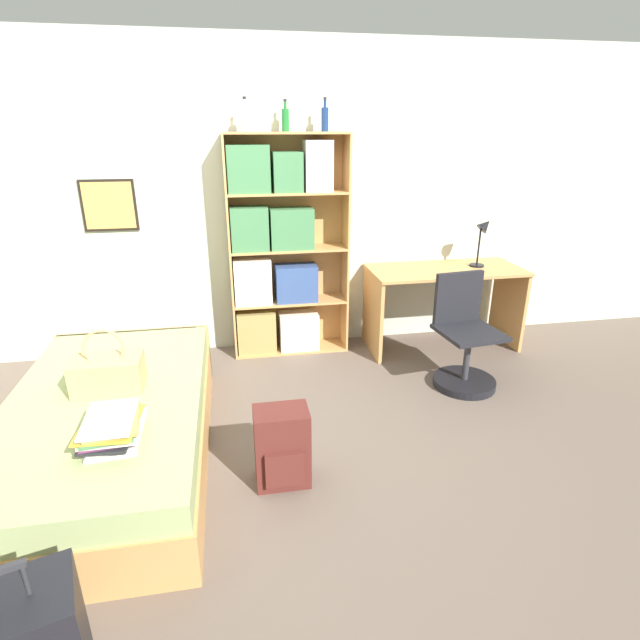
{
  "coord_description": "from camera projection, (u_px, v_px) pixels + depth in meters",
  "views": [
    {
      "loc": [
        0.12,
        -2.74,
        1.91
      ],
      "look_at": [
        0.65,
        0.21,
        0.75
      ],
      "focal_mm": 28.0,
      "sensor_mm": 36.0,
      "label": 1
    }
  ],
  "objects": [
    {
      "name": "bottle_green",
      "position": [
        245.0,
        118.0,
        3.82
      ],
      "size": [
        0.06,
        0.06,
        0.25
      ],
      "color": "#B7BCC1",
      "rests_on": "bookcase"
    },
    {
      "name": "bed",
      "position": [
        110.0,
        427.0,
        3.02
      ],
      "size": [
        1.13,
        2.08,
        0.44
      ],
      "color": "tan",
      "rests_on": "ground_plane"
    },
    {
      "name": "backpack",
      "position": [
        282.0,
        447.0,
        2.81
      ],
      "size": [
        0.31,
        0.24,
        0.46
      ],
      "color": "#56231E",
      "rests_on": "ground_plane"
    },
    {
      "name": "bottle_brown",
      "position": [
        285.0,
        119.0,
        3.93
      ],
      "size": [
        0.06,
        0.06,
        0.24
      ],
      "color": "#1E6B2D",
      "rests_on": "bookcase"
    },
    {
      "name": "desk_chair",
      "position": [
        464.0,
        351.0,
        3.89
      ],
      "size": [
        0.49,
        0.49,
        0.88
      ],
      "color": "black",
      "rests_on": "ground_plane"
    },
    {
      "name": "desk",
      "position": [
        444.0,
        292.0,
        4.49
      ],
      "size": [
        1.35,
        0.6,
        0.74
      ],
      "color": "tan",
      "rests_on": "ground_plane"
    },
    {
      "name": "handbag",
      "position": [
        108.0,
        373.0,
        2.96
      ],
      "size": [
        0.4,
        0.24,
        0.39
      ],
      "color": "tan",
      "rests_on": "bed"
    },
    {
      "name": "bottle_clear",
      "position": [
        325.0,
        118.0,
        3.93
      ],
      "size": [
        0.06,
        0.06,
        0.25
      ],
      "color": "navy",
      "rests_on": "bookcase"
    },
    {
      "name": "ground_plane",
      "position": [
        226.0,
        447.0,
        3.19
      ],
      "size": [
        14.0,
        14.0,
        0.0
      ],
      "primitive_type": "plane",
      "color": "#66564C"
    },
    {
      "name": "bookcase",
      "position": [
        279.0,
        251.0,
        4.25
      ],
      "size": [
        1.01,
        0.28,
        1.88
      ],
      "color": "tan",
      "rests_on": "ground_plane"
    },
    {
      "name": "book_stack_on_bed",
      "position": [
        112.0,
        430.0,
        2.46
      ],
      "size": [
        0.3,
        0.37,
        0.14
      ],
      "color": "silver",
      "rests_on": "bed"
    },
    {
      "name": "desk_lamp",
      "position": [
        483.0,
        233.0,
        4.39
      ],
      "size": [
        0.18,
        0.13,
        0.44
      ],
      "color": "black",
      "rests_on": "desk"
    },
    {
      "name": "wall_back",
      "position": [
        214.0,
        205.0,
        4.21
      ],
      "size": [
        10.0,
        0.09,
        2.6
      ],
      "color": "beige",
      "rests_on": "ground_plane"
    }
  ]
}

